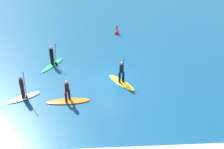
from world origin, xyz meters
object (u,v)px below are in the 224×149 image
object	(u,v)px
surfer_on_white_board	(23,93)
marker_buoy	(117,32)
surfer_on_orange_board	(68,98)
surfer_on_yellow_board	(121,78)
surfer_on_green_board	(52,60)

from	to	relation	value
surfer_on_white_board	marker_buoy	bearing A→B (deg)	24.44
surfer_on_orange_board	surfer_on_yellow_board	world-z (taller)	surfer_on_yellow_board
surfer_on_yellow_board	marker_buoy	xyz separation A→B (m)	(0.36, 10.03, -0.29)
surfer_on_white_board	surfer_on_orange_board	bearing A→B (deg)	-44.00
surfer_on_yellow_board	marker_buoy	distance (m)	10.04
surfer_on_orange_board	marker_buoy	size ratio (longest dim) A/B	2.86
surfer_on_orange_board	surfer_on_white_board	size ratio (longest dim) A/B	1.28
surfer_on_yellow_board	marker_buoy	size ratio (longest dim) A/B	2.63
surfer_on_orange_board	surfer_on_white_board	xyz separation A→B (m)	(-3.23, 0.65, 0.11)
surfer_on_white_board	surfer_on_yellow_board	bearing A→B (deg)	-19.70
surfer_on_yellow_board	surfer_on_green_board	bearing A→B (deg)	26.13
surfer_on_green_board	surfer_on_white_board	bearing A→B (deg)	-167.01
surfer_on_green_board	surfer_on_orange_board	bearing A→B (deg)	-132.69
surfer_on_green_board	surfer_on_yellow_board	size ratio (longest dim) A/B	1.01
marker_buoy	surfer_on_yellow_board	bearing A→B (deg)	-92.05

